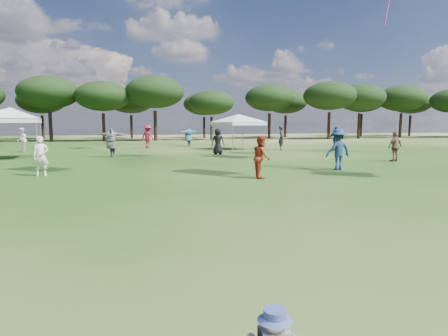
# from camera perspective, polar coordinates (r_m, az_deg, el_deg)

# --- Properties ---
(tree_line) EXTENTS (108.78, 17.63, 7.77)m
(tree_line) POSITION_cam_1_polar(r_m,az_deg,el_deg) (48.49, -11.93, 10.64)
(tree_line) COLOR black
(tree_line) RESTS_ON ground
(tent_left) EXTENTS (5.87, 5.87, 3.19)m
(tent_left) POSITION_cam_1_polar(r_m,az_deg,el_deg) (24.18, -29.82, 7.71)
(tent_left) COLOR gray
(tent_left) RESTS_ON ground
(tent_right) EXTENTS (6.19, 6.19, 3.03)m
(tent_right) POSITION_cam_1_polar(r_m,az_deg,el_deg) (29.28, 2.20, 7.94)
(tent_right) COLOR gray
(tent_right) RESTS_ON ground
(festival_crowd) EXTENTS (28.65, 21.05, 1.92)m
(festival_crowd) POSITION_cam_1_polar(r_m,az_deg,el_deg) (23.43, -13.47, 3.85)
(festival_crowd) COLOR olive
(festival_crowd) RESTS_ON ground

